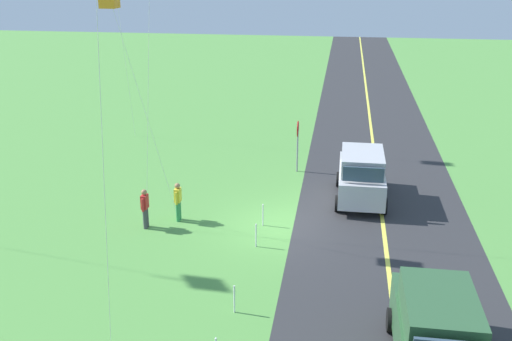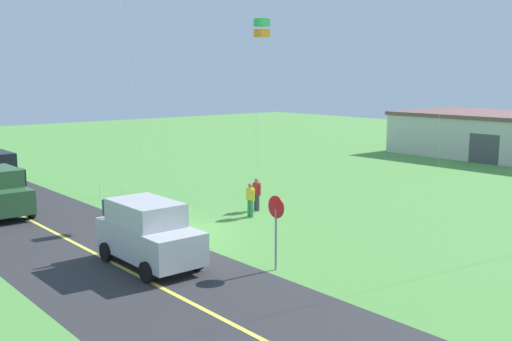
{
  "view_description": "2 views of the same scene",
  "coord_description": "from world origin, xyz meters",
  "px_view_note": "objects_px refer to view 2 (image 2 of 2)",
  "views": [
    {
      "loc": [
        -20.7,
        -2.16,
        9.92
      ],
      "look_at": [
        0.86,
        1.1,
        1.98
      ],
      "focal_mm": 40.98,
      "sensor_mm": 36.0,
      "label": 1
    },
    {
      "loc": [
        20.93,
        -13.14,
        6.51
      ],
      "look_at": [
        1.24,
        3.38,
        2.42
      ],
      "focal_mm": 41.91,
      "sensor_mm": 36.0,
      "label": 2
    }
  ],
  "objects_px": {
    "stop_sign": "(276,218)",
    "person_adult_companion": "(250,199)",
    "car_suv_foreground": "(148,233)",
    "person_adult_near": "(257,193)",
    "kite_blue_mid": "(262,28)"
  },
  "relations": [
    {
      "from": "stop_sign",
      "to": "person_adult_companion",
      "type": "bearing_deg",
      "value": 146.96
    },
    {
      "from": "car_suv_foreground",
      "to": "stop_sign",
      "type": "relative_size",
      "value": 1.72
    },
    {
      "from": "car_suv_foreground",
      "to": "stop_sign",
      "type": "height_order",
      "value": "stop_sign"
    },
    {
      "from": "person_adult_near",
      "to": "person_adult_companion",
      "type": "xyz_separation_m",
      "value": [
        0.83,
        -1.08,
        0.0
      ]
    },
    {
      "from": "stop_sign",
      "to": "car_suv_foreground",
      "type": "bearing_deg",
      "value": -136.71
    },
    {
      "from": "car_suv_foreground",
      "to": "person_adult_near",
      "type": "bearing_deg",
      "value": 116.12
    },
    {
      "from": "person_adult_near",
      "to": "person_adult_companion",
      "type": "bearing_deg",
      "value": -82.37
    },
    {
      "from": "stop_sign",
      "to": "person_adult_companion",
      "type": "height_order",
      "value": "stop_sign"
    },
    {
      "from": "person_adult_near",
      "to": "stop_sign",
      "type": "bearing_deg",
      "value": -65.93
    },
    {
      "from": "car_suv_foreground",
      "to": "kite_blue_mid",
      "type": "xyz_separation_m",
      "value": [
        -4.43,
        8.93,
        7.58
      ]
    },
    {
      "from": "car_suv_foreground",
      "to": "person_adult_companion",
      "type": "relative_size",
      "value": 2.75
    },
    {
      "from": "person_adult_companion",
      "to": "kite_blue_mid",
      "type": "height_order",
      "value": "kite_blue_mid"
    },
    {
      "from": "person_adult_near",
      "to": "kite_blue_mid",
      "type": "bearing_deg",
      "value": 89.85
    },
    {
      "from": "car_suv_foreground",
      "to": "person_adult_near",
      "type": "distance_m",
      "value": 9.27
    },
    {
      "from": "person_adult_companion",
      "to": "kite_blue_mid",
      "type": "distance_m",
      "value": 8.14
    }
  ]
}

